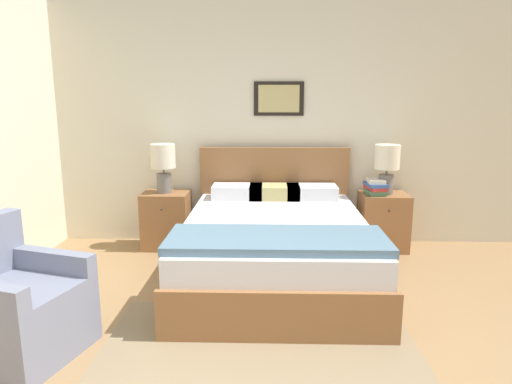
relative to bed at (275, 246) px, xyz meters
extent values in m
cube|color=beige|center=(-0.14, 1.15, 0.99)|extent=(6.91, 0.06, 2.60)
cube|color=black|center=(0.04, 1.11, 1.28)|extent=(0.53, 0.02, 0.36)
cube|color=tan|center=(0.04, 1.10, 1.28)|extent=(0.44, 0.00, 0.29)
cube|color=#897556|center=(-0.11, -1.27, -0.30)|extent=(2.06, 1.49, 0.01)
cube|color=#936038|center=(0.00, -0.03, -0.17)|extent=(1.62, 2.19, 0.28)
cube|color=#936038|center=(0.00, -1.09, 0.01)|extent=(1.62, 0.06, 0.08)
cube|color=silver|center=(0.00, -0.03, 0.11)|extent=(1.56, 2.10, 0.28)
cube|color=#936038|center=(0.00, 1.03, 0.51)|extent=(1.62, 0.06, 0.51)
cube|color=slate|center=(0.00, -0.72, 0.28)|extent=(1.59, 0.61, 0.06)
cube|color=silver|center=(-0.39, 0.80, 0.32)|extent=(0.52, 0.32, 0.14)
cube|color=silver|center=(0.39, 0.80, 0.32)|extent=(0.52, 0.32, 0.14)
cube|color=tan|center=(0.00, 0.80, 0.32)|extent=(0.52, 0.32, 0.14)
cube|color=gray|center=(-1.63, -1.28, -0.08)|extent=(0.87, 0.84, 0.46)
cube|color=gray|center=(-1.55, -1.01, 0.22)|extent=(0.71, 0.30, 0.14)
cube|color=#936038|center=(-1.16, 0.87, -0.01)|extent=(0.49, 0.41, 0.60)
sphere|color=#332D28|center=(-1.16, 0.65, 0.16)|extent=(0.02, 0.02, 0.02)
cube|color=#936038|center=(1.16, 0.87, -0.01)|extent=(0.49, 0.41, 0.60)
sphere|color=#332D28|center=(1.16, 0.65, 0.16)|extent=(0.02, 0.02, 0.02)
cylinder|color=slate|center=(-1.17, 0.86, 0.40)|extent=(0.15, 0.15, 0.21)
cylinder|color=slate|center=(-1.17, 0.86, 0.53)|extent=(0.02, 0.02, 0.06)
cylinder|color=beige|center=(-1.17, 0.86, 0.69)|extent=(0.26, 0.26, 0.25)
cylinder|color=slate|center=(1.17, 0.86, 0.40)|extent=(0.15, 0.15, 0.21)
cylinder|color=slate|center=(1.17, 0.86, 0.53)|extent=(0.02, 0.02, 0.06)
cylinder|color=beige|center=(1.17, 0.86, 0.69)|extent=(0.26, 0.26, 0.25)
cube|color=#4C7551|center=(1.06, 0.83, 0.31)|extent=(0.20, 0.25, 0.03)
cube|color=#4C7551|center=(1.06, 0.83, 0.34)|extent=(0.21, 0.25, 0.03)
cube|color=#B7332D|center=(1.06, 0.83, 0.37)|extent=(0.21, 0.29, 0.04)
cube|color=#335693|center=(1.06, 0.83, 0.40)|extent=(0.22, 0.29, 0.04)
cube|color=silver|center=(1.06, 0.83, 0.44)|extent=(0.17, 0.23, 0.04)
camera|label=1|loc=(-0.06, -3.88, 1.29)|focal=32.00mm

